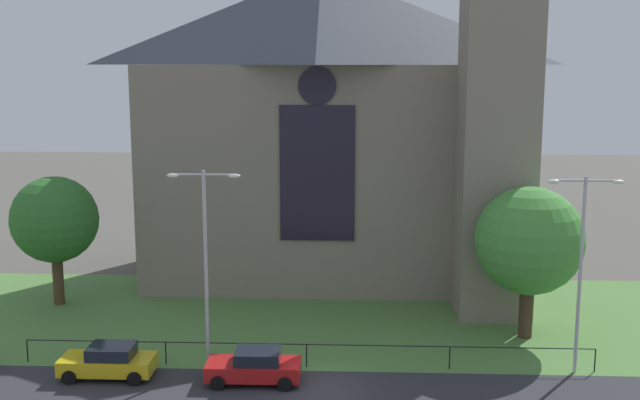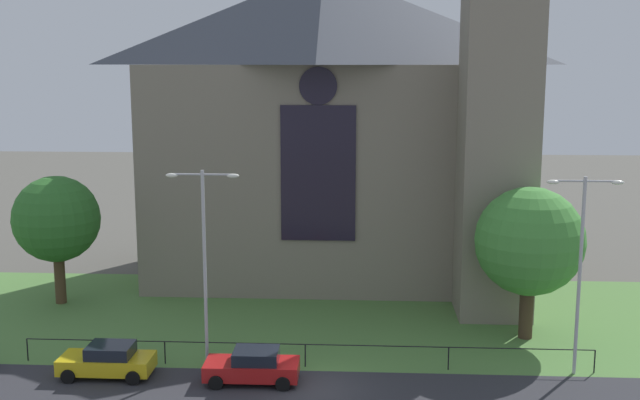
% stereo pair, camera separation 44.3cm
% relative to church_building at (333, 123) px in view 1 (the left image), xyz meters
% --- Properties ---
extents(ground, '(160.00, 160.00, 0.00)m').
position_rel_church_building_xyz_m(ground, '(-0.13, -8.40, -10.27)').
color(ground, '#56544C').
extents(grass_verge, '(120.00, 20.00, 0.01)m').
position_rel_church_building_xyz_m(grass_verge, '(-0.13, -10.40, -10.27)').
color(grass_verge, '#517F3D').
rests_on(grass_verge, ground).
extents(church_building, '(23.20, 16.20, 26.00)m').
position_rel_church_building_xyz_m(church_building, '(0.00, 0.00, 0.00)').
color(church_building, gray).
rests_on(church_building, ground).
extents(iron_railing, '(26.80, 0.07, 1.13)m').
position_rel_church_building_xyz_m(iron_railing, '(-0.77, -15.90, -9.31)').
color(iron_railing, black).
rests_on(iron_railing, ground).
extents(tree_right_near, '(5.57, 5.57, 7.94)m').
position_rel_church_building_xyz_m(tree_right_near, '(10.37, -11.33, -5.15)').
color(tree_right_near, '#423021').
rests_on(tree_right_near, ground).
extents(tree_left_far, '(5.06, 5.06, 7.64)m').
position_rel_church_building_xyz_m(tree_left_far, '(-16.05, -6.85, -5.19)').
color(tree_left_far, '#4C3823').
rests_on(tree_left_far, ground).
extents(streetlamp_near, '(3.37, 0.26, 9.33)m').
position_rel_church_building_xyz_m(streetlamp_near, '(-5.42, -16.00, -4.44)').
color(streetlamp_near, '#B2B2B7').
rests_on(streetlamp_near, ground).
extents(streetlamp_far, '(3.37, 0.26, 9.17)m').
position_rel_church_building_xyz_m(streetlamp_far, '(11.66, -16.00, -4.53)').
color(streetlamp_far, '#B2B2B7').
rests_on(streetlamp_far, ground).
extents(parked_car_yellow, '(4.21, 2.03, 1.51)m').
position_rel_church_building_xyz_m(parked_car_yellow, '(-9.68, -17.50, -9.53)').
color(parked_car_yellow, gold).
rests_on(parked_car_yellow, ground).
extents(parked_car_red, '(4.22, 2.05, 1.51)m').
position_rel_church_building_xyz_m(parked_car_red, '(-2.98, -17.79, -9.53)').
color(parked_car_red, '#B21919').
rests_on(parked_car_red, ground).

